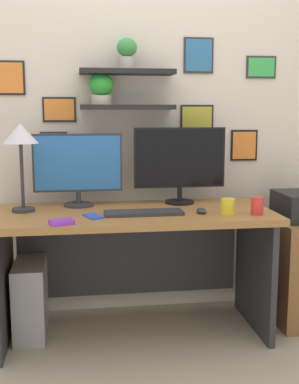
{
  "coord_description": "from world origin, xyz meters",
  "views": [
    {
      "loc": [
        -0.31,
        -2.79,
        1.32
      ],
      "look_at": [
        0.1,
        0.05,
        0.85
      ],
      "focal_mm": 46.36,
      "sensor_mm": 36.0,
      "label": 1
    }
  ],
  "objects_px": {
    "pen_cup": "(257,206)",
    "coffee_mug": "(228,207)",
    "keyboard": "(144,213)",
    "monitor_left": "(78,167)",
    "cell_phone": "(93,216)",
    "computer_tower_left": "(31,298)",
    "desk_lamp": "(21,140)",
    "computer_mouse": "(202,211)",
    "desk": "(133,244)",
    "scissors_tray": "(62,222)",
    "monitor_right": "(180,162)"
  },
  "relations": [
    {
      "from": "pen_cup",
      "to": "monitor_right",
      "type": "bearing_deg",
      "value": 131.05
    },
    {
      "from": "monitor_right",
      "to": "keyboard",
      "type": "height_order",
      "value": "monitor_right"
    },
    {
      "from": "desk_lamp",
      "to": "coffee_mug",
      "type": "bearing_deg",
      "value": -12.34
    },
    {
      "from": "keyboard",
      "to": "scissors_tray",
      "type": "height_order",
      "value": "scissors_tray"
    },
    {
      "from": "monitor_left",
      "to": "computer_mouse",
      "type": "distance_m",
      "value": 0.79
    },
    {
      "from": "coffee_mug",
      "to": "desk",
      "type": "bearing_deg",
      "value": 157.05
    },
    {
      "from": "pen_cup",
      "to": "computer_tower_left",
      "type": "distance_m",
      "value": 1.43
    },
    {
      "from": "desk",
      "to": "monitor_right",
      "type": "relative_size",
      "value": 2.81
    },
    {
      "from": "monitor_right",
      "to": "keyboard",
      "type": "xyz_separation_m",
      "value": [
        -0.27,
        -0.31,
        -0.25
      ]
    },
    {
      "from": "desk",
      "to": "keyboard",
      "type": "distance_m",
      "value": 0.27
    },
    {
      "from": "keyboard",
      "to": "coffee_mug",
      "type": "height_order",
      "value": "coffee_mug"
    },
    {
      "from": "monitor_left",
      "to": "coffee_mug",
      "type": "relative_size",
      "value": 5.97
    },
    {
      "from": "cell_phone",
      "to": "pen_cup",
      "type": "xyz_separation_m",
      "value": [
        0.91,
        -0.06,
        0.05
      ]
    },
    {
      "from": "pen_cup",
      "to": "scissors_tray",
      "type": "bearing_deg",
      "value": -175.34
    },
    {
      "from": "cell_phone",
      "to": "pen_cup",
      "type": "relative_size",
      "value": 1.4
    },
    {
      "from": "keyboard",
      "to": "scissors_tray",
      "type": "xyz_separation_m",
      "value": [
        -0.45,
        -0.18,
        0.0
      ]
    },
    {
      "from": "computer_tower_left",
      "to": "cell_phone",
      "type": "bearing_deg",
      "value": -29.89
    },
    {
      "from": "pen_cup",
      "to": "coffee_mug",
      "type": "bearing_deg",
      "value": 169.17
    },
    {
      "from": "keyboard",
      "to": "pen_cup",
      "type": "xyz_separation_m",
      "value": [
        0.63,
        -0.1,
        0.04
      ]
    },
    {
      "from": "computer_mouse",
      "to": "desk",
      "type": "bearing_deg",
      "value": 156.05
    },
    {
      "from": "coffee_mug",
      "to": "monitor_left",
      "type": "bearing_deg",
      "value": 155.31
    },
    {
      "from": "desk_lamp",
      "to": "coffee_mug",
      "type": "distance_m",
      "value": 1.22
    },
    {
      "from": "desk",
      "to": "monitor_right",
      "type": "height_order",
      "value": "monitor_right"
    },
    {
      "from": "desk",
      "to": "cell_phone",
      "type": "relative_size",
      "value": 11.49
    },
    {
      "from": "pen_cup",
      "to": "computer_tower_left",
      "type": "xyz_separation_m",
      "value": [
        -1.28,
        0.28,
        -0.58
      ]
    },
    {
      "from": "computer_mouse",
      "to": "coffee_mug",
      "type": "height_order",
      "value": "coffee_mug"
    },
    {
      "from": "desk_lamp",
      "to": "computer_tower_left",
      "type": "height_order",
      "value": "desk_lamp"
    },
    {
      "from": "coffee_mug",
      "to": "computer_tower_left",
      "type": "distance_m",
      "value": 1.28
    },
    {
      "from": "desk_lamp",
      "to": "desk",
      "type": "bearing_deg",
      "value": -3.01
    },
    {
      "from": "coffee_mug",
      "to": "computer_tower_left",
      "type": "xyz_separation_m",
      "value": [
        -1.12,
        0.25,
        -0.57
      ]
    },
    {
      "from": "desk",
      "to": "computer_mouse",
      "type": "height_order",
      "value": "computer_mouse"
    },
    {
      "from": "computer_mouse",
      "to": "keyboard",
      "type": "bearing_deg",
      "value": 177.42
    },
    {
      "from": "desk",
      "to": "cell_phone",
      "type": "height_order",
      "value": "cell_phone"
    },
    {
      "from": "coffee_mug",
      "to": "cell_phone",
      "type": "bearing_deg",
      "value": 177.5
    },
    {
      "from": "computer_tower_left",
      "to": "coffee_mug",
      "type": "bearing_deg",
      "value": -12.4
    },
    {
      "from": "monitor_left",
      "to": "computer_mouse",
      "type": "xyz_separation_m",
      "value": [
        0.69,
        -0.33,
        -0.22
      ]
    },
    {
      "from": "scissors_tray",
      "to": "cell_phone",
      "type": "bearing_deg",
      "value": 42.54
    },
    {
      "from": "keyboard",
      "to": "monitor_left",
      "type": "bearing_deg",
      "value": 138.86
    },
    {
      "from": "keyboard",
      "to": "computer_tower_left",
      "type": "height_order",
      "value": "keyboard"
    },
    {
      "from": "scissors_tray",
      "to": "monitor_left",
      "type": "bearing_deg",
      "value": 80.01
    },
    {
      "from": "cell_phone",
      "to": "coffee_mug",
      "type": "relative_size",
      "value": 1.56
    },
    {
      "from": "keyboard",
      "to": "computer_mouse",
      "type": "relative_size",
      "value": 4.89
    },
    {
      "from": "coffee_mug",
      "to": "computer_mouse",
      "type": "bearing_deg",
      "value": 159.83
    },
    {
      "from": "computer_mouse",
      "to": "desk_lamp",
      "type": "height_order",
      "value": "desk_lamp"
    },
    {
      "from": "monitor_left",
      "to": "desk_lamp",
      "type": "bearing_deg",
      "value": -157.68
    },
    {
      "from": "cell_phone",
      "to": "desk_lamp",
      "type": "bearing_deg",
      "value": 130.6
    },
    {
      "from": "keyboard",
      "to": "cell_phone",
      "type": "xyz_separation_m",
      "value": [
        -0.28,
        -0.03,
        -0.01
      ]
    },
    {
      "from": "computer_mouse",
      "to": "scissors_tray",
      "type": "bearing_deg",
      "value": -167.76
    },
    {
      "from": "monitor_left",
      "to": "cell_phone",
      "type": "relative_size",
      "value": 3.84
    },
    {
      "from": "computer_mouse",
      "to": "scissors_tray",
      "type": "xyz_separation_m",
      "value": [
        -0.78,
        -0.17,
        -0.0
      ]
    }
  ]
}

